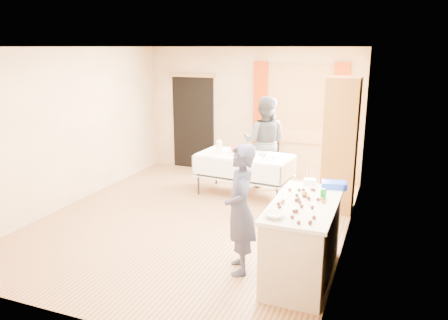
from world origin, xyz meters
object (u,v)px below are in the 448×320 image
at_px(party_table, 244,171).
at_px(chair, 268,163).
at_px(counter, 303,240).
at_px(woman, 265,142).
at_px(girl, 240,209).
at_px(cabinet, 341,145).

xyz_separation_m(party_table, chair, (0.11, 1.15, -0.12)).
height_order(counter, party_table, counter).
height_order(counter, woman, woman).
bearing_deg(girl, chair, 166.43).
bearing_deg(woman, cabinet, 147.19).
relative_size(cabinet, party_table, 1.24).
distance_m(cabinet, counter, 2.46).
height_order(party_table, chair, chair).
bearing_deg(party_table, chair, 89.55).
bearing_deg(counter, cabinet, 87.59).
bearing_deg(girl, cabinet, 137.68).
bearing_deg(chair, party_table, -112.73).
relative_size(cabinet, woman, 1.26).
distance_m(chair, girl, 3.87).
xyz_separation_m(chair, girl, (0.72, -3.78, 0.45)).
xyz_separation_m(cabinet, party_table, (-1.65, 0.11, -0.63)).
bearing_deg(cabinet, chair, 140.73).
height_order(girl, woman, woman).
relative_size(chair, woman, 0.64).
distance_m(girl, woman, 3.37).
bearing_deg(woman, party_table, 70.52).
distance_m(counter, party_table, 2.93).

